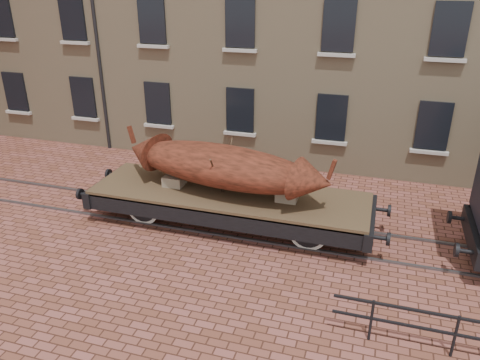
# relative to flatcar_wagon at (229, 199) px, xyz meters

# --- Properties ---
(ground) EXTENTS (90.00, 90.00, 0.00)m
(ground) POSITION_rel_flatcar_wagon_xyz_m (1.34, -0.00, -0.87)
(ground) COLOR brown
(rail_track) EXTENTS (30.00, 1.52, 0.06)m
(rail_track) POSITION_rel_flatcar_wagon_xyz_m (1.34, -0.00, -0.84)
(rail_track) COLOR #59595E
(rail_track) RESTS_ON ground
(flatcar_wagon) EXTENTS (9.29, 2.52, 1.40)m
(flatcar_wagon) POSITION_rel_flatcar_wagon_xyz_m (0.00, 0.00, 0.00)
(flatcar_wagon) COLOR #403621
(flatcar_wagon) RESTS_ON ground
(iron_boat) EXTENTS (6.65, 2.72, 1.59)m
(iron_boat) POSITION_rel_flatcar_wagon_xyz_m (-0.20, 0.00, 1.04)
(iron_boat) COLOR maroon
(iron_boat) RESTS_ON flatcar_wagon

